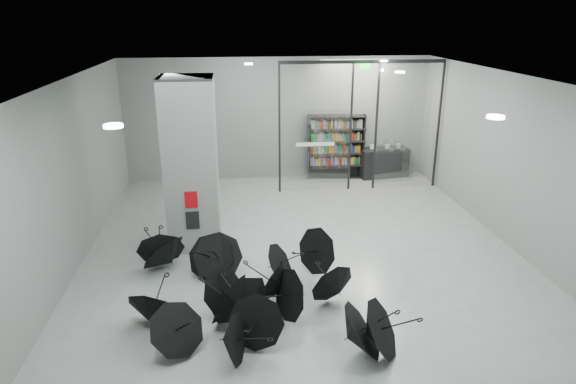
{
  "coord_description": "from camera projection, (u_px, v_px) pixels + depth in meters",
  "views": [
    {
      "loc": [
        -1.55,
        -9.34,
        5.28
      ],
      "look_at": [
        -0.3,
        1.5,
        1.4
      ],
      "focal_mm": 31.34,
      "sensor_mm": 36.0,
      "label": 1
    }
  ],
  "objects": [
    {
      "name": "bookshelf",
      "position": [
        336.0,
        147.0,
        16.85
      ],
      "size": [
        1.97,
        0.6,
        2.13
      ],
      "primitive_type": null,
      "rotation": [
        0.0,
        0.0,
        -0.11
      ],
      "color": "black",
      "rests_on": "ground"
    },
    {
      "name": "column",
      "position": [
        191.0,
        164.0,
        11.62
      ],
      "size": [
        1.2,
        1.2,
        4.0
      ],
      "primitive_type": "cube",
      "color": "slate",
      "rests_on": "ground"
    },
    {
      "name": "room",
      "position": [
        312.0,
        147.0,
        9.73
      ],
      "size": [
        14.0,
        14.02,
        4.01
      ],
      "color": "gray",
      "rests_on": "ground"
    },
    {
      "name": "shop_counter",
      "position": [
        383.0,
        162.0,
        17.13
      ],
      "size": [
        1.71,
        0.86,
        0.98
      ],
      "primitive_type": "cube",
      "rotation": [
        0.0,
        0.0,
        0.13
      ],
      "color": "black",
      "rests_on": "ground"
    },
    {
      "name": "exit_sign",
      "position": [
        365.0,
        67.0,
        14.62
      ],
      "size": [
        0.3,
        0.06,
        0.15
      ],
      "primitive_type": "cube",
      "color": "#0CE533",
      "rests_on": "room"
    },
    {
      "name": "info_panel",
      "position": [
        193.0,
        220.0,
        11.42
      ],
      "size": [
        0.3,
        0.03,
        0.42
      ],
      "primitive_type": "cube",
      "color": "black",
      "rests_on": "column"
    },
    {
      "name": "fire_cabinet",
      "position": [
        191.0,
        200.0,
        11.25
      ],
      "size": [
        0.28,
        0.04,
        0.38
      ],
      "primitive_type": "cube",
      "color": "#A50A07",
      "rests_on": "column"
    },
    {
      "name": "glass_partition",
      "position": [
        360.0,
        121.0,
        15.36
      ],
      "size": [
        5.06,
        0.08,
        4.0
      ],
      "color": "silver",
      "rests_on": "ground"
    },
    {
      "name": "umbrella_cluster",
      "position": [
        248.0,
        294.0,
        9.45
      ],
      "size": [
        5.14,
        4.67,
        1.29
      ],
      "color": "black",
      "rests_on": "ground"
    }
  ]
}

